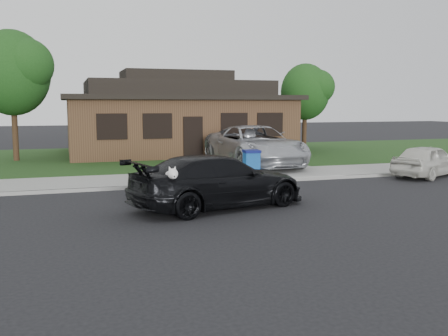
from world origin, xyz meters
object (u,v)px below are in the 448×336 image
object	(u,v)px
sedan	(218,181)
recycling_bin	(251,163)
white_compact	(428,161)
minivan	(255,146)

from	to	relation	value
sedan	recycling_bin	bearing A→B (deg)	-45.39
sedan	recycling_bin	xyz separation A→B (m)	(2.81, 4.77, -0.11)
sedan	white_compact	bearing A→B (deg)	-86.56
white_compact	recycling_bin	xyz separation A→B (m)	(-6.97, 1.53, -0.01)
white_compact	recycling_bin	size ratio (longest dim) A/B	3.73
white_compact	recycling_bin	bearing A→B (deg)	53.01
minivan	sedan	bearing A→B (deg)	-120.13
minivan	white_compact	world-z (taller)	minivan
minivan	white_compact	size ratio (longest dim) A/B	1.71
minivan	white_compact	bearing A→B (deg)	-40.76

